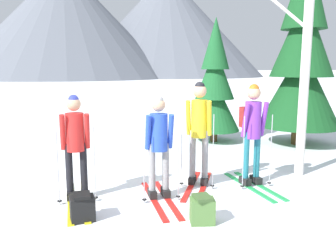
{
  "coord_description": "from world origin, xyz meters",
  "views": [
    {
      "loc": [
        -1.48,
        -5.48,
        2.07
      ],
      "look_at": [
        0.15,
        0.38,
        1.05
      ],
      "focal_mm": 37.74,
      "sensor_mm": 36.0,
      "label": 1
    }
  ],
  "objects_px": {
    "skier_in_yellow": "(199,128)",
    "pine_tree_mid": "(215,86)",
    "skier_in_blue": "(159,142)",
    "pine_tree_near": "(302,56)",
    "skier_in_red": "(75,142)",
    "backpack_on_snow_beside": "(82,208)",
    "backpack_on_snow_front": "(202,210)",
    "skier_in_purple": "(252,128)",
    "birch_tree_tall": "(307,38)"
  },
  "relations": [
    {
      "from": "skier_in_red",
      "to": "backpack_on_snow_beside",
      "type": "distance_m",
      "value": 1.13
    },
    {
      "from": "skier_in_yellow",
      "to": "skier_in_purple",
      "type": "bearing_deg",
      "value": -14.41
    },
    {
      "from": "skier_in_purple",
      "to": "pine_tree_mid",
      "type": "height_order",
      "value": "pine_tree_mid"
    },
    {
      "from": "skier_in_red",
      "to": "backpack_on_snow_beside",
      "type": "height_order",
      "value": "skier_in_red"
    },
    {
      "from": "skier_in_blue",
      "to": "pine_tree_mid",
      "type": "xyz_separation_m",
      "value": [
        2.54,
        3.78,
        0.64
      ]
    },
    {
      "from": "skier_in_blue",
      "to": "backpack_on_snow_beside",
      "type": "relative_size",
      "value": 4.46
    },
    {
      "from": "birch_tree_tall",
      "to": "backpack_on_snow_front",
      "type": "relative_size",
      "value": 13.52
    },
    {
      "from": "skier_in_red",
      "to": "pine_tree_near",
      "type": "bearing_deg",
      "value": 23.61
    },
    {
      "from": "skier_in_red",
      "to": "skier_in_yellow",
      "type": "bearing_deg",
      "value": 3.19
    },
    {
      "from": "skier_in_red",
      "to": "birch_tree_tall",
      "type": "relative_size",
      "value": 0.35
    },
    {
      "from": "skier_in_purple",
      "to": "birch_tree_tall",
      "type": "xyz_separation_m",
      "value": [
        1.2,
        0.28,
        1.58
      ]
    },
    {
      "from": "skier_in_red",
      "to": "pine_tree_mid",
      "type": "bearing_deg",
      "value": 42.58
    },
    {
      "from": "backpack_on_snow_front",
      "to": "backpack_on_snow_beside",
      "type": "relative_size",
      "value": 1.0
    },
    {
      "from": "skier_in_red",
      "to": "birch_tree_tall",
      "type": "xyz_separation_m",
      "value": [
        4.18,
        0.16,
        1.68
      ]
    },
    {
      "from": "skier_in_blue",
      "to": "pine_tree_mid",
      "type": "distance_m",
      "value": 4.6
    },
    {
      "from": "backpack_on_snow_front",
      "to": "pine_tree_near",
      "type": "bearing_deg",
      "value": 42.68
    },
    {
      "from": "skier_in_red",
      "to": "pine_tree_near",
      "type": "xyz_separation_m",
      "value": [
        5.83,
        2.55,
        1.42
      ]
    },
    {
      "from": "pine_tree_near",
      "to": "birch_tree_tall",
      "type": "bearing_deg",
      "value": -124.69
    },
    {
      "from": "skier_in_purple",
      "to": "pine_tree_mid",
      "type": "distance_m",
      "value": 3.73
    },
    {
      "from": "pine_tree_near",
      "to": "backpack_on_snow_front",
      "type": "relative_size",
      "value": 13.47
    },
    {
      "from": "skier_in_yellow",
      "to": "pine_tree_near",
      "type": "distance_m",
      "value": 4.66
    },
    {
      "from": "skier_in_red",
      "to": "skier_in_blue",
      "type": "bearing_deg",
      "value": -13.13
    },
    {
      "from": "pine_tree_near",
      "to": "pine_tree_mid",
      "type": "height_order",
      "value": "pine_tree_near"
    },
    {
      "from": "skier_in_purple",
      "to": "pine_tree_near",
      "type": "xyz_separation_m",
      "value": [
        2.85,
        2.66,
        1.33
      ]
    },
    {
      "from": "skier_in_red",
      "to": "birch_tree_tall",
      "type": "height_order",
      "value": "birch_tree_tall"
    },
    {
      "from": "skier_in_purple",
      "to": "backpack_on_snow_beside",
      "type": "bearing_deg",
      "value": -165.78
    },
    {
      "from": "skier_in_blue",
      "to": "pine_tree_near",
      "type": "relative_size",
      "value": 0.33
    },
    {
      "from": "skier_in_blue",
      "to": "backpack_on_snow_beside",
      "type": "height_order",
      "value": "skier_in_blue"
    },
    {
      "from": "skier_in_red",
      "to": "pine_tree_near",
      "type": "distance_m",
      "value": 6.52
    },
    {
      "from": "pine_tree_near",
      "to": "pine_tree_mid",
      "type": "xyz_separation_m",
      "value": [
        -2.03,
        0.94,
        -0.79
      ]
    },
    {
      "from": "skier_in_yellow",
      "to": "pine_tree_mid",
      "type": "bearing_deg",
      "value": 63.06
    },
    {
      "from": "pine_tree_near",
      "to": "skier_in_blue",
      "type": "bearing_deg",
      "value": -148.15
    },
    {
      "from": "pine_tree_mid",
      "to": "backpack_on_snow_front",
      "type": "xyz_separation_m",
      "value": [
        -2.21,
        -4.85,
        -1.37
      ]
    },
    {
      "from": "pine_tree_near",
      "to": "backpack_on_snow_front",
      "type": "height_order",
      "value": "pine_tree_near"
    },
    {
      "from": "skier_in_purple",
      "to": "backpack_on_snow_beside",
      "type": "distance_m",
      "value": 3.14
    },
    {
      "from": "skier_in_blue",
      "to": "pine_tree_mid",
      "type": "bearing_deg",
      "value": 56.11
    },
    {
      "from": "skier_in_purple",
      "to": "birch_tree_tall",
      "type": "bearing_deg",
      "value": 12.95
    },
    {
      "from": "pine_tree_near",
      "to": "backpack_on_snow_front",
      "type": "distance_m",
      "value": 6.16
    },
    {
      "from": "birch_tree_tall",
      "to": "backpack_on_snow_beside",
      "type": "relative_size",
      "value": 13.52
    },
    {
      "from": "skier_in_red",
      "to": "skier_in_blue",
      "type": "xyz_separation_m",
      "value": [
        1.26,
        -0.29,
        -0.01
      ]
    },
    {
      "from": "skier_in_purple",
      "to": "pine_tree_near",
      "type": "bearing_deg",
      "value": 43.03
    },
    {
      "from": "skier_in_purple",
      "to": "backpack_on_snow_front",
      "type": "relative_size",
      "value": 4.7
    },
    {
      "from": "backpack_on_snow_beside",
      "to": "pine_tree_near",
      "type": "bearing_deg",
      "value": 30.49
    },
    {
      "from": "pine_tree_mid",
      "to": "backpack_on_snow_beside",
      "type": "height_order",
      "value": "pine_tree_mid"
    },
    {
      "from": "skier_in_blue",
      "to": "skier_in_yellow",
      "type": "relative_size",
      "value": 0.93
    },
    {
      "from": "birch_tree_tall",
      "to": "skier_in_purple",
      "type": "bearing_deg",
      "value": -167.05
    },
    {
      "from": "pine_tree_near",
      "to": "birch_tree_tall",
      "type": "height_order",
      "value": "birch_tree_tall"
    },
    {
      "from": "skier_in_yellow",
      "to": "birch_tree_tall",
      "type": "bearing_deg",
      "value": 1.25
    },
    {
      "from": "backpack_on_snow_front",
      "to": "backpack_on_snow_beside",
      "type": "height_order",
      "value": "same"
    },
    {
      "from": "skier_in_purple",
      "to": "backpack_on_snow_beside",
      "type": "height_order",
      "value": "skier_in_purple"
    }
  ]
}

